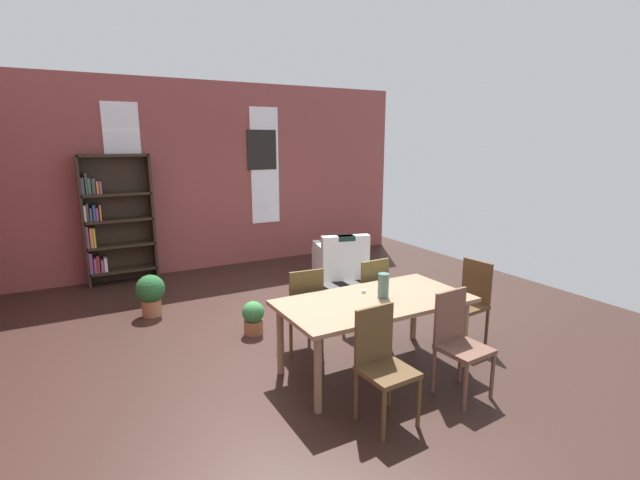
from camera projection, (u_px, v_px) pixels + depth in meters
name	position (u px, v px, depth m)	size (l,w,h in m)	color
ground_plane	(283.00, 336.00, 5.42)	(9.01, 9.01, 0.00)	#301E18
back_wall_brick	(199.00, 177.00, 8.05)	(7.93, 0.12, 3.27)	brown
window_pane_0	(125.00, 170.00, 7.38)	(0.55, 0.02, 2.13)	white
window_pane_1	(265.00, 166.00, 8.53)	(0.55, 0.02, 2.13)	white
dining_table	(374.00, 307.00, 4.50)	(1.89, 0.97, 0.75)	#896A4F
vase_on_table	(383.00, 286.00, 4.51)	(0.11, 0.11, 0.25)	#4C7266
tealight_candle_0	(363.00, 291.00, 4.67)	(0.04, 0.04, 0.03)	silver
dining_chair_far_left	(303.00, 307.00, 4.94)	(0.43, 0.43, 0.95)	#4F4020
dining_chair_head_right	(469.00, 300.00, 5.17)	(0.44, 0.44, 0.95)	#50351D
dining_chair_near_left	(382.00, 361.00, 3.73)	(0.42, 0.42, 0.95)	brown
dining_chair_far_right	(368.00, 294.00, 5.35)	(0.42, 0.42, 0.95)	brown
dining_chair_near_right	(458.00, 340.00, 4.13)	(0.43, 0.43, 0.95)	brown
bookshelf_tall	(113.00, 220.00, 7.27)	(1.06, 0.30, 2.06)	#2D2319
armchair_white	(341.00, 259.00, 7.83)	(0.98, 0.98, 0.75)	white
potted_plant_by_shelf	(151.00, 293.00, 6.02)	(0.37, 0.37, 0.55)	#9E6042
potted_plant_corner	(253.00, 317.00, 5.46)	(0.26, 0.26, 0.40)	#9E6042
striped_rug	(352.00, 286.00, 7.30)	(1.19, 1.06, 0.01)	black
framed_picture	(262.00, 150.00, 8.43)	(0.56, 0.03, 0.72)	black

